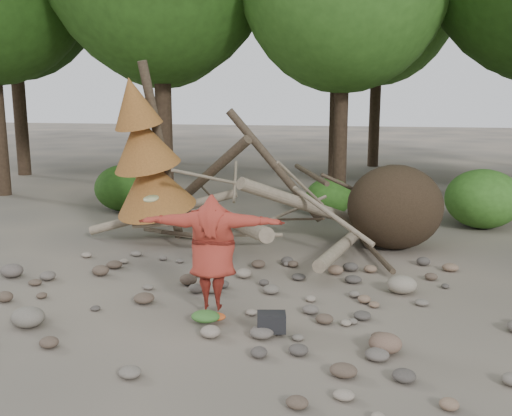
# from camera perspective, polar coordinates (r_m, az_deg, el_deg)

# --- Properties ---
(ground) EXTENTS (120.00, 120.00, 0.00)m
(ground) POSITION_cam_1_polar(r_m,az_deg,el_deg) (9.96, -1.13, -9.61)
(ground) COLOR #514C44
(ground) RESTS_ON ground
(deadfall_pile) EXTENTS (8.55, 5.24, 3.30)m
(deadfall_pile) POSITION_cam_1_polar(r_m,az_deg,el_deg) (13.56, 11.27, -0.03)
(deadfall_pile) COLOR #332619
(deadfall_pile) RESTS_ON ground
(dead_conifer) EXTENTS (2.06, 2.16, 4.35)m
(dead_conifer) POSITION_cam_1_polar(r_m,az_deg,el_deg) (13.56, -10.89, 4.95)
(dead_conifer) COLOR #4C3F30
(dead_conifer) RESTS_ON ground
(bush_left) EXTENTS (1.80, 1.80, 1.44)m
(bush_left) POSITION_cam_1_polar(r_m,az_deg,el_deg) (18.18, -13.05, 1.97)
(bush_left) COLOR #234C14
(bush_left) RESTS_ON ground
(bush_mid) EXTENTS (1.40, 1.40, 1.12)m
(bush_mid) POSITION_cam_1_polar(r_m,az_deg,el_deg) (17.18, 7.31, 1.11)
(bush_mid) COLOR #2E611C
(bush_mid) RESTS_ON ground
(bush_right) EXTENTS (2.00, 2.00, 1.60)m
(bush_right) POSITION_cam_1_polar(r_m,az_deg,el_deg) (16.56, 21.74, 0.86)
(bush_right) COLOR #397323
(bush_right) RESTS_ON ground
(frisbee_thrower) EXTENTS (2.41, 0.89, 1.91)m
(frisbee_thrower) POSITION_cam_1_polar(r_m,az_deg,el_deg) (9.30, -4.39, -4.42)
(frisbee_thrower) COLOR maroon
(frisbee_thrower) RESTS_ON ground
(backpack) EXTENTS (0.47, 0.36, 0.28)m
(backpack) POSITION_cam_1_polar(r_m,az_deg,el_deg) (8.73, 1.56, -11.69)
(backpack) COLOR black
(backpack) RESTS_ON ground
(cloth_green) EXTENTS (0.46, 0.38, 0.17)m
(cloth_green) POSITION_cam_1_polar(r_m,az_deg,el_deg) (9.14, -5.06, -11.03)
(cloth_green) COLOR #376829
(cloth_green) RESTS_ON ground
(cloth_orange) EXTENTS (0.30, 0.24, 0.11)m
(cloth_orange) POSITION_cam_1_polar(r_m,az_deg,el_deg) (9.20, -3.96, -11.07)
(cloth_orange) COLOR #BB4F20
(cloth_orange) RESTS_ON ground
(boulder_front_left) EXTENTS (0.52, 0.47, 0.31)m
(boulder_front_left) POSITION_cam_1_polar(r_m,az_deg,el_deg) (9.67, -21.85, -10.10)
(boulder_front_left) COLOR #6E675B
(boulder_front_left) RESTS_ON ground
(boulder_front_right) EXTENTS (0.46, 0.42, 0.28)m
(boulder_front_right) POSITION_cam_1_polar(r_m,az_deg,el_deg) (8.37, 12.81, -13.05)
(boulder_front_right) COLOR brown
(boulder_front_right) RESTS_ON ground
(boulder_mid_right) EXTENTS (0.54, 0.49, 0.33)m
(boulder_mid_right) POSITION_cam_1_polar(r_m,az_deg,el_deg) (10.77, 14.37, -7.42)
(boulder_mid_right) COLOR gray
(boulder_mid_right) RESTS_ON ground
(boulder_mid_left) EXTENTS (0.45, 0.40, 0.27)m
(boulder_mid_left) POSITION_cam_1_polar(r_m,az_deg,el_deg) (12.32, -23.23, -5.77)
(boulder_mid_left) COLOR #5B534D
(boulder_mid_left) RESTS_ON ground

